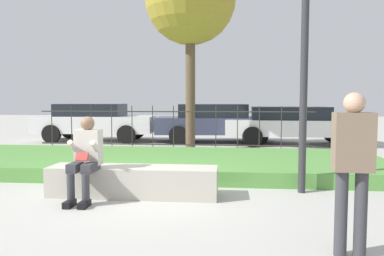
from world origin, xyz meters
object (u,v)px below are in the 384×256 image
stone_bench (133,183)px  street_lamp (305,20)px  car_parked_left (95,121)px  person_passerby (352,161)px  tree_behind_fence (190,0)px  person_seated_reader (86,155)px  car_parked_center (216,122)px  car_parked_right (293,124)px

stone_bench → street_lamp: bearing=10.4°
street_lamp → car_parked_left: bearing=130.5°
stone_bench → person_passerby: person_passerby is taller
person_passerby → tree_behind_fence: (-2.34, 7.46, 3.49)m
person_passerby → tree_behind_fence: tree_behind_fence is taller
person_seated_reader → street_lamp: street_lamp is taller
person_passerby → street_lamp: 3.13m
person_passerby → street_lamp: street_lamp is taller
car_parked_left → street_lamp: size_ratio=0.95×
car_parked_center → person_seated_reader: bearing=-105.7°
car_parked_center → person_passerby: person_passerby is taller
stone_bench → person_passerby: bearing=-37.1°
stone_bench → car_parked_left: car_parked_left is taller
person_seated_reader → person_passerby: 3.74m
stone_bench → tree_behind_fence: bearing=86.4°
car_parked_right → street_lamp: bearing=-96.3°
car_parked_center → person_passerby: (1.65, -9.76, 0.20)m
stone_bench → car_parked_right: bearing=63.1°
car_parked_right → car_parked_left: size_ratio=1.08×
car_parked_center → car_parked_right: bearing=-14.2°
person_seated_reader → car_parked_center: bearing=78.3°
stone_bench → car_parked_right: (3.67, 7.25, 0.50)m
car_parked_center → tree_behind_fence: 4.41m
car_parked_right → car_parked_left: car_parked_left is taller
person_passerby → car_parked_left: bearing=125.2°
person_seated_reader → car_parked_center: size_ratio=0.28×
stone_bench → tree_behind_fence: (0.34, 5.42, 4.22)m
stone_bench → person_seated_reader: size_ratio=2.10×
person_seated_reader → car_parked_center: car_parked_center is taller
car_parked_center → tree_behind_fence: bearing=-110.8°
car_parked_center → car_parked_left: (-4.50, -0.03, 0.00)m
street_lamp → stone_bench: bearing=-169.6°
street_lamp → car_parked_right: bearing=81.8°
car_parked_right → person_passerby: size_ratio=2.96×
person_seated_reader → street_lamp: (3.33, 0.82, 2.09)m
car_parked_right → tree_behind_fence: (-3.33, -1.82, 3.73)m
stone_bench → car_parked_center: car_parked_center is taller
person_seated_reader → car_parked_center: (1.67, 8.05, 0.04)m
person_seated_reader → car_parked_right: size_ratio=0.27×
car_parked_center → car_parked_left: car_parked_left is taller
stone_bench → car_parked_right: 8.14m
stone_bench → car_parked_left: (-3.46, 7.69, 0.53)m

